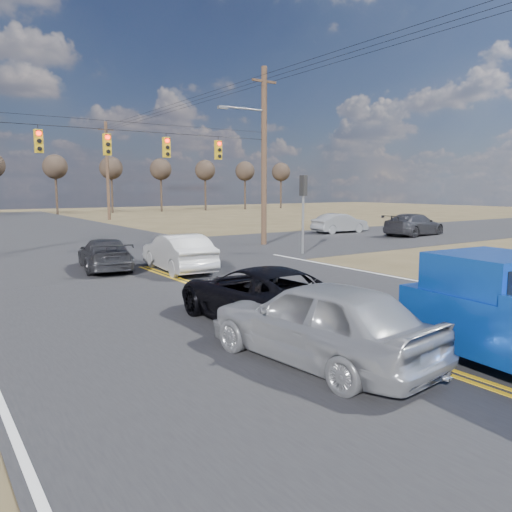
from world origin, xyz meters
TOP-DOWN VIEW (x-y plane):
  - ground at (0.00, 0.00)m, footprint 160.00×160.00m
  - road_main at (0.00, 10.00)m, footprint 14.00×120.00m
  - road_cross at (0.00, 18.00)m, footprint 120.00×12.00m
  - signal_gantry at (0.50, 17.79)m, footprint 19.60×4.83m
  - utility_poles at (0.00, 17.00)m, footprint 19.60×58.32m
  - treeline at (0.00, 26.96)m, footprint 87.00×117.80m
  - silver_suv at (-1.57, 1.21)m, footprint 2.47×4.96m
  - black_suv at (-0.90, 4.14)m, footprint 2.42×5.13m
  - white_car_queue at (0.80, 12.24)m, footprint 1.96×4.64m
  - dgrey_car_queue at (-1.49, 14.22)m, footprint 2.53×4.65m
  - cross_car_east_near at (18.08, 21.18)m, footprint 1.68×4.39m
  - cross_car_east_far at (20.80, 16.69)m, footprint 2.83×5.53m

SIDE VIEW (x-z plane):
  - ground at x=0.00m, z-range 0.00..0.00m
  - road_main at x=0.00m, z-range -0.01..0.01m
  - road_cross at x=0.00m, z-range -0.01..0.01m
  - dgrey_car_queue at x=-1.49m, z-range 0.00..1.28m
  - black_suv at x=-0.90m, z-range 0.00..1.42m
  - cross_car_east_near at x=18.08m, z-range 0.00..1.43m
  - white_car_queue at x=0.80m, z-range 0.00..1.49m
  - cross_car_east_far at x=20.80m, z-range 0.00..1.54m
  - silver_suv at x=-1.57m, z-range 0.00..1.62m
  - signal_gantry at x=0.50m, z-range 0.06..10.06m
  - utility_poles at x=0.00m, z-range 0.23..10.23m
  - treeline at x=0.00m, z-range 2.00..9.40m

